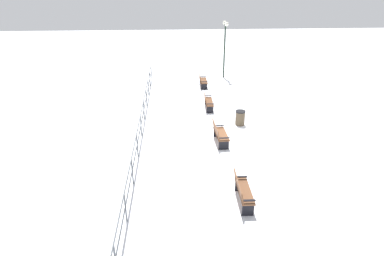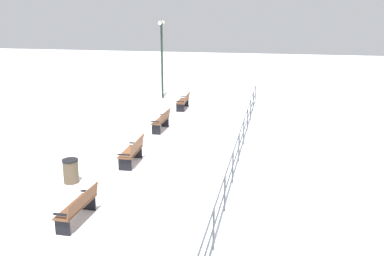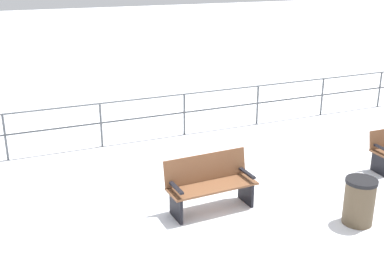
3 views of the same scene
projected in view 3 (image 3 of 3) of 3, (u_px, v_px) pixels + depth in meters
ground_plane at (214, 212)px, 8.30m from camera, size 80.00×80.00×0.00m
bench_third at (210, 183)px, 8.28m from camera, size 0.63×1.58×0.95m
waterfront_railing at (144, 112)px, 11.43m from camera, size 0.05×23.03×1.06m
trash_bin at (359, 201)px, 7.84m from camera, size 0.52×0.52×0.79m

